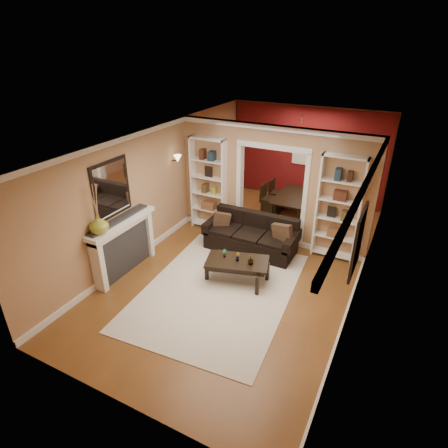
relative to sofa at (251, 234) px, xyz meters
The scene contains 30 objects.
floor 0.63m from the sofa, 70.19° to the right, with size 8.00×8.00×0.00m, color brown.
ceiling 2.34m from the sofa, 70.19° to the right, with size 8.00×8.00×0.00m, color white.
wall_back 3.68m from the sofa, 87.39° to the left, with size 8.00×8.00×0.00m, color tan.
wall_front 4.55m from the sofa, 87.91° to the right, with size 8.00×8.00×0.00m, color tan.
wall_left 2.33m from the sofa, 167.84° to the right, with size 8.00×8.00×0.00m, color tan.
wall_right 2.63m from the sofa, 10.57° to the right, with size 8.00×8.00×0.00m, color tan.
partition_wall 1.22m from the sofa, 77.81° to the left, with size 4.50×0.15×2.70m, color tan.
red_back_panel 3.64m from the sofa, 87.36° to the left, with size 4.44×0.04×2.64m, color maroon.
dining_window 3.67m from the sofa, 87.33° to the left, with size 0.78×0.03×0.98m, color #8CA5CC.
area_rug 1.70m from the sofa, 88.02° to the right, with size 2.67×3.74×0.01m, color beige.
sofa is the anchor object (origin of this frame).
pillow_left 0.76m from the sofa, behind, with size 0.39×0.11×0.39m, color #4E3621.
pillow_right 0.77m from the sofa, ahead, with size 0.46×0.13×0.46m, color #4E3621.
coffee_table 1.24m from the sofa, 79.10° to the right, with size 1.20×0.65×0.46m, color black.
plant_left 1.22m from the sofa, 92.29° to the right, with size 0.09×0.06×0.18m, color #336626.
plant_center 1.24m from the sofa, 79.10° to the right, with size 0.09×0.08×0.17m, color #336626.
plant_right 1.32m from the sofa, 66.98° to the right, with size 0.12×0.12×0.21m, color #336626.
bookshelf_left 1.68m from the sofa, 157.32° to the left, with size 0.90×0.30×2.30m, color white.
bookshelf_right 1.95m from the sofa, 18.71° to the left, with size 0.90×0.30×2.30m, color white.
fireplace 2.75m from the sofa, 134.67° to the right, with size 0.32×1.70×1.16m, color white.
vase 3.31m from the sofa, 127.43° to the right, with size 0.35×0.35×0.36m, color olive.
mirror 3.17m from the sofa, 136.68° to the right, with size 0.03×0.95×1.10m, color silver.
wall_sconce 2.45m from the sofa, behind, with size 0.18×0.18×0.22m, color #FFE0A5.
framed_art 3.01m from the sofa, 31.44° to the right, with size 0.04×0.85×1.05m, color black.
dining_table 2.32m from the sofa, 83.08° to the left, with size 0.87×1.57×0.55m, color black.
dining_chair_nw 2.02m from the sofa, 97.68° to the left, with size 0.43×0.43×0.87m, color black.
dining_chair_ne 2.17m from the sofa, 67.51° to the left, with size 0.40×0.40×0.81m, color black.
dining_chair_sw 2.62m from the sofa, 95.93° to the left, with size 0.40×0.40×0.82m, color black.
dining_chair_se 2.73m from the sofa, 72.33° to the left, with size 0.38×0.38×0.78m, color black.
chandelier 2.77m from the sofa, 85.88° to the left, with size 0.50×0.50×0.30m, color #39241A.
Camera 1 is at (2.67, -6.39, 4.37)m, focal length 30.00 mm.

